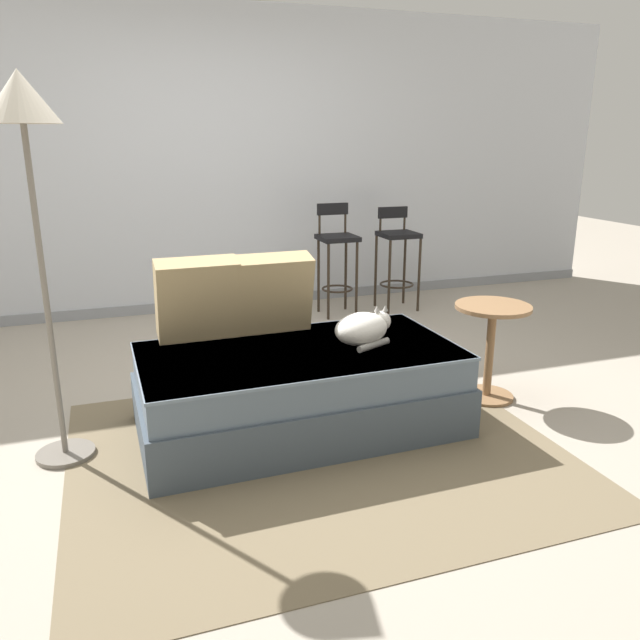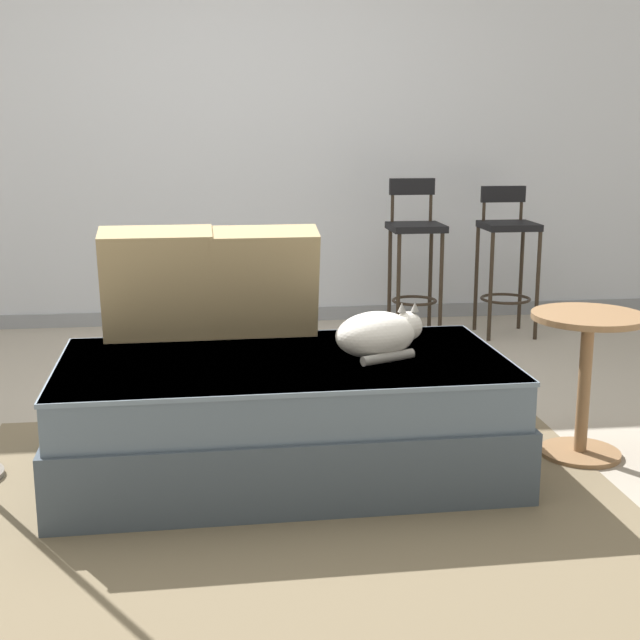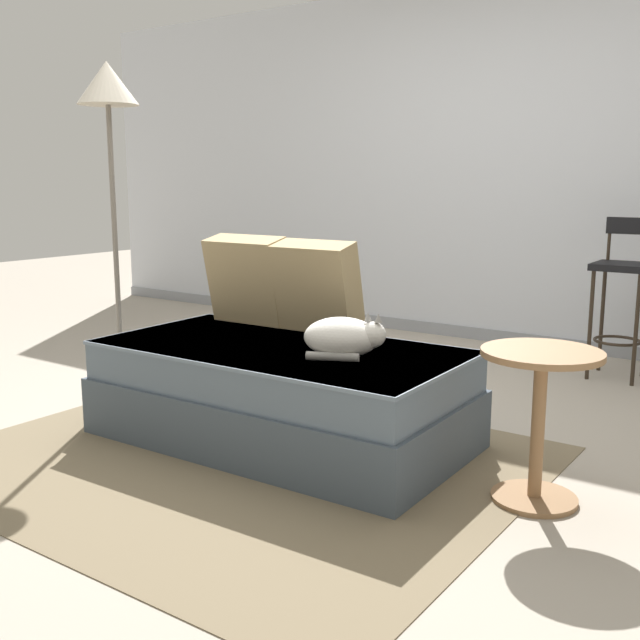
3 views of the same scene
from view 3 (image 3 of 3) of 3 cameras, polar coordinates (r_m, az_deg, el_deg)
The scene contains 11 objects.
ground_plane at distance 3.82m, azimuth 0.75°, elevation -7.46°, with size 16.00×16.00×0.00m, color #A89E8E.
wall_back_panel at distance 5.64m, azimuth 14.05°, elevation 11.48°, with size 8.00×0.10×2.60m, color silver.
wall_baseboard_trim at distance 5.70m, azimuth 13.28°, elevation -1.20°, with size 8.00×0.02×0.09m, color gray.
area_rug at distance 3.30m, azimuth -6.23°, elevation -10.45°, with size 2.38×1.99×0.01m, color #75664C.
couch at distance 3.45m, azimuth -3.01°, elevation -5.55°, with size 1.69×0.92×0.45m.
throw_pillow_corner at distance 3.90m, azimuth -5.43°, elevation 3.10°, with size 0.44×0.25×0.46m.
throw_pillow_middle at distance 3.65m, azimuth -0.32°, elevation 2.58°, with size 0.43×0.25×0.45m.
cat at distance 3.16m, azimuth 1.85°, elevation -1.32°, with size 0.39×0.35×0.20m.
bar_stool_near_window at distance 4.82m, azimuth 22.01°, elevation 2.44°, with size 0.32×0.32×0.96m.
side_table at distance 2.88m, azimuth 16.36°, elevation -6.18°, with size 0.44×0.44×0.58m.
floor_lamp at distance 4.22m, azimuth -15.80°, elevation 14.75°, with size 0.32×0.32×1.79m.
Camera 3 is at (2.05, -3.00, 1.19)m, focal length 42.00 mm.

